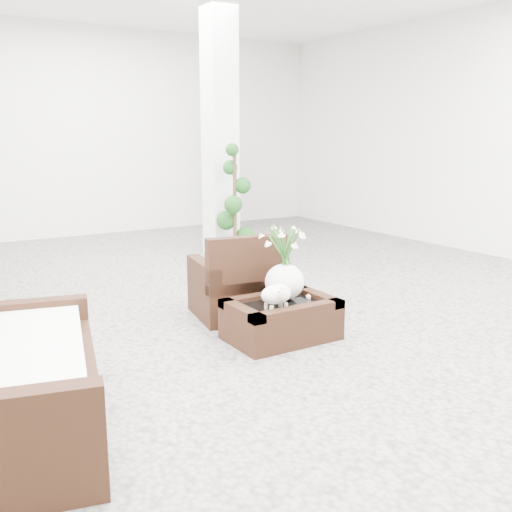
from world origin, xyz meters
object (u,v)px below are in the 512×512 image
armchair (236,274)px  topiary (235,204)px  loveseat (23,362)px  coffee_table (281,321)px

armchair → topiary: 2.49m
loveseat → topiary: size_ratio=1.05×
loveseat → topiary: topiary is taller
topiary → coffee_table: bearing=-112.7°
coffee_table → topiary: topiary is taller
coffee_table → loveseat: (-2.16, -0.55, 0.29)m
coffee_table → topiary: bearing=67.3°
armchair → loveseat: size_ratio=0.50×
coffee_table → armchair: (0.01, 0.79, 0.26)m
coffee_table → armchair: bearing=88.9°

